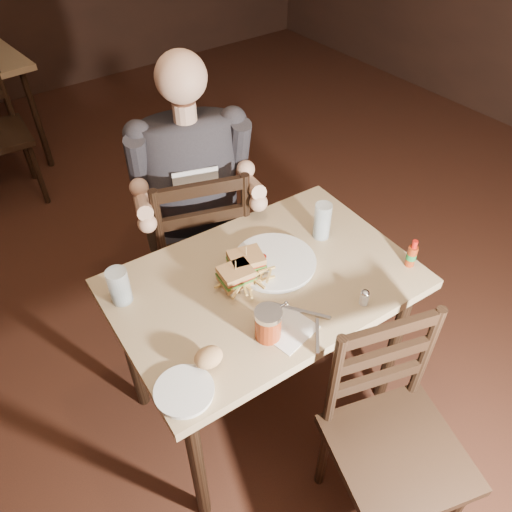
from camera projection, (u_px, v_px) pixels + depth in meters
room_shell at (267, 60)px, 1.66m from camera, size 7.00×7.00×7.00m
main_table at (264, 298)px, 1.85m from camera, size 1.10×0.77×0.77m
chair_far at (198, 244)px, 2.36m from camera, size 0.58×0.61×0.96m
chair_near at (398, 453)px, 1.64m from camera, size 0.53×0.56×0.90m
diner at (191, 165)px, 2.02m from camera, size 0.62×0.55×0.90m
dinner_plate at (274, 263)px, 1.84m from camera, size 0.32×0.32×0.02m
sandwich_left at (236, 272)px, 1.72m from camera, size 0.12×0.10×0.10m
sandwich_right at (246, 257)px, 1.77m from camera, size 0.14×0.13×0.10m
fries_pile at (247, 278)px, 1.74m from camera, size 0.24×0.18×0.04m
ketchup_dollop at (262, 257)px, 1.84m from camera, size 0.04×0.04×0.01m
glass_left at (119, 286)px, 1.67m from camera, size 0.08×0.08×0.13m
glass_right at (322, 221)px, 1.91m from camera, size 0.07×0.07×0.15m
hot_sauce at (412, 253)px, 1.80m from camera, size 0.04×0.04×0.12m
salt_shaker at (364, 298)px, 1.68m from camera, size 0.03×0.03×0.06m
syrup_dispenser at (268, 324)px, 1.56m from camera, size 0.09×0.09×0.11m
napkin at (288, 329)px, 1.62m from camera, size 0.18×0.18×0.00m
knife at (301, 311)px, 1.67m from camera, size 0.13×0.17×0.00m
fork at (317, 335)px, 1.59m from camera, size 0.10×0.11×0.00m
side_plate at (184, 392)px, 1.44m from camera, size 0.18×0.18×0.01m
bread_roll at (209, 357)px, 1.49m from camera, size 0.09×0.08×0.05m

